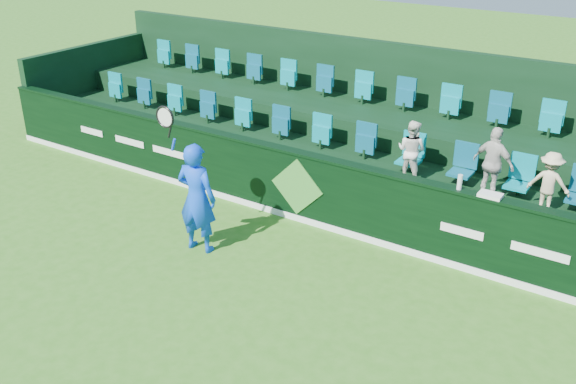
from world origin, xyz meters
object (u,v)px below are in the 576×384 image
Objects in this scene: tennis_player at (197,197)px; towel at (490,195)px; spectator_left at (411,151)px; spectator_middle at (493,164)px; drinks_bottle at (460,182)px; spectator_right at (549,183)px.

towel is at bearing 23.90° from tennis_player.
spectator_left is 1.47m from spectator_middle.
spectator_left is 1.71m from drinks_bottle.
towel is at bearing 60.23° from spectator_right.
drinks_bottle reaches higher than towel.
spectator_left is 2.39m from spectator_right.
spectator_left reaches higher than spectator_right.
spectator_middle is (1.47, 0.00, 0.08)m from spectator_left.
drinks_bottle is (-0.49, 0.00, 0.10)m from towel.
spectator_middle is at bearing -174.82° from spectator_left.
towel is 0.50m from drinks_bottle.
tennis_player is 3.93m from spectator_left.
spectator_right is at bearing -165.47° from spectator_middle.
drinks_bottle is at bearing 26.61° from tennis_player.
spectator_right is (0.92, 0.00, -0.12)m from spectator_middle.
tennis_player reaches higher than drinks_bottle.
drinks_bottle is (1.29, -1.12, 0.11)m from spectator_left.
towel is (0.31, -1.12, -0.06)m from spectator_middle.
tennis_player reaches higher than spectator_right.
tennis_player is at bearing 51.78° from spectator_middle.
spectator_right is 1.58m from drinks_bottle.
drinks_bottle is at bearing 144.14° from spectator_left.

